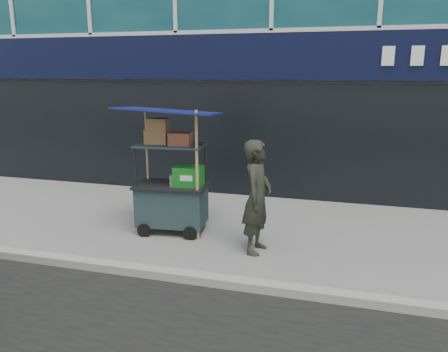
% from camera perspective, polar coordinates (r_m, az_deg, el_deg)
% --- Properties ---
extents(ground, '(80.00, 80.00, 0.00)m').
position_cam_1_polar(ground, '(5.88, -1.09, -13.11)').
color(ground, slate).
rests_on(ground, ground).
extents(curb, '(80.00, 0.18, 0.12)m').
position_cam_1_polar(curb, '(5.68, -1.68, -13.45)').
color(curb, gray).
rests_on(curb, ground).
extents(vendor_cart, '(1.65, 1.23, 2.11)m').
position_cam_1_polar(vendor_cart, '(7.25, -6.75, -1.68)').
color(vendor_cart, '#1B2D2F').
rests_on(vendor_cart, ground).
extents(vendor_man, '(0.48, 0.66, 1.69)m').
position_cam_1_polar(vendor_man, '(6.39, 4.37, -2.76)').
color(vendor_man, black).
rests_on(vendor_man, ground).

